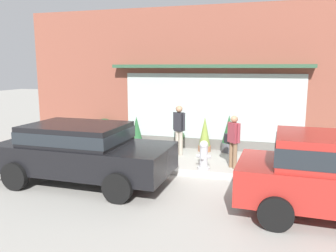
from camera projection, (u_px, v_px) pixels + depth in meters
name	position (u px, v px, depth m)	size (l,w,h in m)	color
ground_plane	(189.00, 173.00, 9.41)	(60.00, 60.00, 0.00)	#9E9B93
curb_strip	(187.00, 173.00, 9.21)	(14.00, 0.24, 0.12)	#B2B2AD
storefront	(209.00, 80.00, 12.01)	(14.00, 0.81, 4.99)	brown
fire_hydrant	(204.00, 155.00, 9.73)	(0.41, 0.38, 0.83)	#B2B2B7
pedestrian_with_handbag	(233.00, 138.00, 9.76)	(0.50, 0.57, 1.54)	brown
pedestrian_passerby	(179.00, 127.00, 11.17)	(0.44, 0.28, 1.66)	#9E9384
parked_car_black	(82.00, 149.00, 8.50)	(4.37, 2.18, 1.50)	black
potted_plant_window_left	(205.00, 135.00, 11.77)	(0.44, 0.44, 1.21)	#9E6042
potted_plant_trailing_edge	(229.00, 134.00, 11.66)	(0.50, 0.50, 1.29)	#4C4C51
potted_plant_corner_tall	(137.00, 133.00, 12.31)	(0.46, 0.46, 1.14)	#9E6042
potted_plant_doorstep	(104.00, 130.00, 13.07)	(0.74, 0.74, 0.95)	#9E6042
potted_plant_window_center	(180.00, 139.00, 12.23)	(0.32, 0.32, 0.62)	#B7B2A3
potted_plant_by_entrance	(301.00, 151.00, 10.86)	(0.34, 0.34, 0.48)	#9E6042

